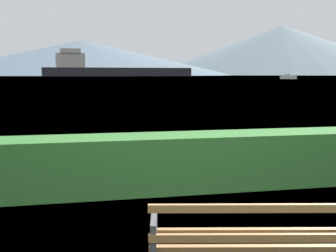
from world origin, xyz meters
TOP-DOWN VIEW (x-y plane):
  - water_surface at (0.00, 307.58)m, footprint 620.00×620.00m
  - park_bench at (-0.01, -0.06)m, footprint 1.92×0.92m
  - hedge_row at (0.00, 3.30)m, footprint 8.25×0.87m
  - cargo_ship_large at (17.94, 315.93)m, footprint 112.81×25.76m
  - fishing_boat_near at (71.91, 136.84)m, footprint 5.06×5.71m
  - distant_hills at (154.09, 588.00)m, footprint 818.14×458.63m

SIDE VIEW (x-z plane):
  - water_surface at x=0.00m, z-range 0.00..0.00m
  - park_bench at x=-0.01m, z-range 0.00..0.86m
  - hedge_row at x=0.00m, z-range 0.00..0.91m
  - fishing_boat_near at x=71.91m, z-range -0.22..1.58m
  - cargo_ship_large at x=17.94m, z-range -4.37..15.46m
  - distant_hills at x=154.09m, z-range -6.48..69.18m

